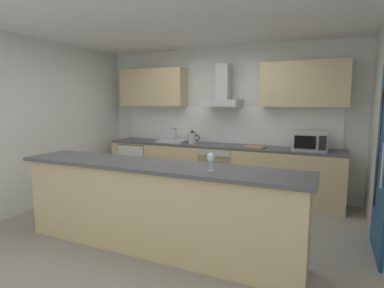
{
  "coord_description": "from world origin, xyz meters",
  "views": [
    {
      "loc": [
        1.81,
        -3.46,
        1.64
      ],
      "look_at": [
        0.02,
        0.47,
        1.05
      ],
      "focal_mm": 28.98,
      "sensor_mm": 36.0,
      "label": 1
    }
  ],
  "objects_px": {
    "refrigerator": "(139,164)",
    "range_hood": "(223,93)",
    "sink": "(173,141)",
    "kettle": "(192,138)",
    "chopping_board": "(255,147)",
    "oven": "(219,170)",
    "microwave": "(310,141)",
    "wine_glass": "(211,158)"
  },
  "relations": [
    {
      "from": "refrigerator",
      "to": "kettle",
      "type": "bearing_deg",
      "value": -1.54
    },
    {
      "from": "sink",
      "to": "range_hood",
      "type": "relative_size",
      "value": 0.69
    },
    {
      "from": "oven",
      "to": "kettle",
      "type": "xyz_separation_m",
      "value": [
        -0.5,
        -0.03,
        0.55
      ]
    },
    {
      "from": "microwave",
      "to": "kettle",
      "type": "bearing_deg",
      "value": -179.83
    },
    {
      "from": "sink",
      "to": "kettle",
      "type": "distance_m",
      "value": 0.42
    },
    {
      "from": "oven",
      "to": "wine_glass",
      "type": "xyz_separation_m",
      "value": [
        0.7,
        -2.25,
        0.64
      ]
    },
    {
      "from": "refrigerator",
      "to": "range_hood",
      "type": "distance_m",
      "value": 2.15
    },
    {
      "from": "chopping_board",
      "to": "range_hood",
      "type": "bearing_deg",
      "value": 166.15
    },
    {
      "from": "refrigerator",
      "to": "chopping_board",
      "type": "bearing_deg",
      "value": -0.53
    },
    {
      "from": "refrigerator",
      "to": "range_hood",
      "type": "xyz_separation_m",
      "value": [
        1.66,
        0.13,
        1.36
      ]
    },
    {
      "from": "chopping_board",
      "to": "kettle",
      "type": "bearing_deg",
      "value": -179.49
    },
    {
      "from": "refrigerator",
      "to": "range_hood",
      "type": "relative_size",
      "value": 1.18
    },
    {
      "from": "sink",
      "to": "microwave",
      "type": "bearing_deg",
      "value": -0.94
    },
    {
      "from": "kettle",
      "to": "range_hood",
      "type": "relative_size",
      "value": 0.4
    },
    {
      "from": "kettle",
      "to": "oven",
      "type": "bearing_deg",
      "value": 3.83
    },
    {
      "from": "sink",
      "to": "chopping_board",
      "type": "xyz_separation_m",
      "value": [
        1.54,
        -0.03,
        -0.02
      ]
    },
    {
      "from": "wine_glass",
      "to": "chopping_board",
      "type": "bearing_deg",
      "value": 92.02
    },
    {
      "from": "oven",
      "to": "wine_glass",
      "type": "distance_m",
      "value": 2.44
    },
    {
      "from": "sink",
      "to": "kettle",
      "type": "height_order",
      "value": "sink"
    },
    {
      "from": "refrigerator",
      "to": "oven",
      "type": "bearing_deg",
      "value": 0.09
    },
    {
      "from": "oven",
      "to": "refrigerator",
      "type": "relative_size",
      "value": 0.94
    },
    {
      "from": "kettle",
      "to": "range_hood",
      "type": "xyz_separation_m",
      "value": [
        0.5,
        0.16,
        0.78
      ]
    },
    {
      "from": "kettle",
      "to": "chopping_board",
      "type": "height_order",
      "value": "kettle"
    },
    {
      "from": "oven",
      "to": "chopping_board",
      "type": "distance_m",
      "value": 0.77
    },
    {
      "from": "sink",
      "to": "kettle",
      "type": "relative_size",
      "value": 1.73
    },
    {
      "from": "oven",
      "to": "kettle",
      "type": "bearing_deg",
      "value": -176.17
    },
    {
      "from": "chopping_board",
      "to": "sink",
      "type": "bearing_deg",
      "value": 178.71
    },
    {
      "from": "microwave",
      "to": "refrigerator",
      "type": "bearing_deg",
      "value": 179.54
    },
    {
      "from": "kettle",
      "to": "wine_glass",
      "type": "relative_size",
      "value": 1.62
    },
    {
      "from": "refrigerator",
      "to": "kettle",
      "type": "xyz_separation_m",
      "value": [
        1.15,
        -0.03,
        0.58
      ]
    },
    {
      "from": "oven",
      "to": "refrigerator",
      "type": "xyz_separation_m",
      "value": [
        -1.66,
        -0.0,
        -0.03
      ]
    },
    {
      "from": "kettle",
      "to": "range_hood",
      "type": "distance_m",
      "value": 0.94
    },
    {
      "from": "refrigerator",
      "to": "chopping_board",
      "type": "height_order",
      "value": "chopping_board"
    },
    {
      "from": "sink",
      "to": "range_hood",
      "type": "bearing_deg",
      "value": 7.36
    },
    {
      "from": "sink",
      "to": "range_hood",
      "type": "height_order",
      "value": "range_hood"
    },
    {
      "from": "oven",
      "to": "chopping_board",
      "type": "relative_size",
      "value": 2.35
    },
    {
      "from": "wine_glass",
      "to": "chopping_board",
      "type": "xyz_separation_m",
      "value": [
        -0.08,
        2.23,
        -0.18
      ]
    },
    {
      "from": "kettle",
      "to": "range_hood",
      "type": "height_order",
      "value": "range_hood"
    },
    {
      "from": "kettle",
      "to": "wine_glass",
      "type": "bearing_deg",
      "value": -61.48
    },
    {
      "from": "oven",
      "to": "kettle",
      "type": "relative_size",
      "value": 2.77
    },
    {
      "from": "microwave",
      "to": "wine_glass",
      "type": "bearing_deg",
      "value": -108.87
    },
    {
      "from": "refrigerator",
      "to": "chopping_board",
      "type": "distance_m",
      "value": 2.33
    }
  ]
}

